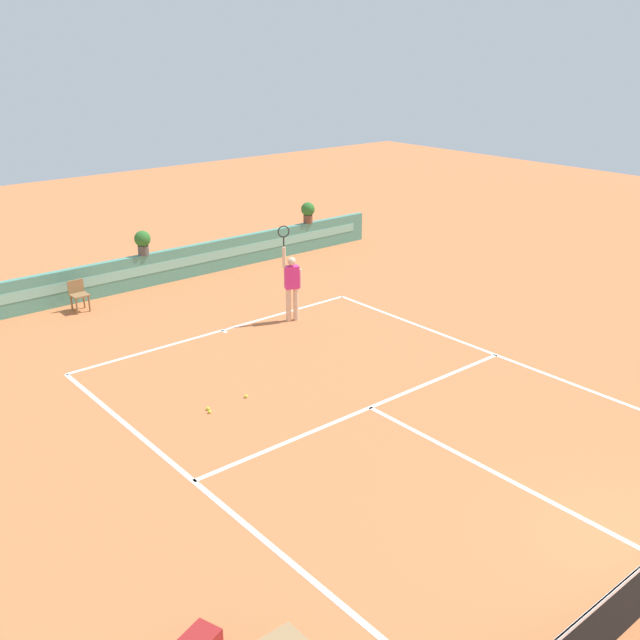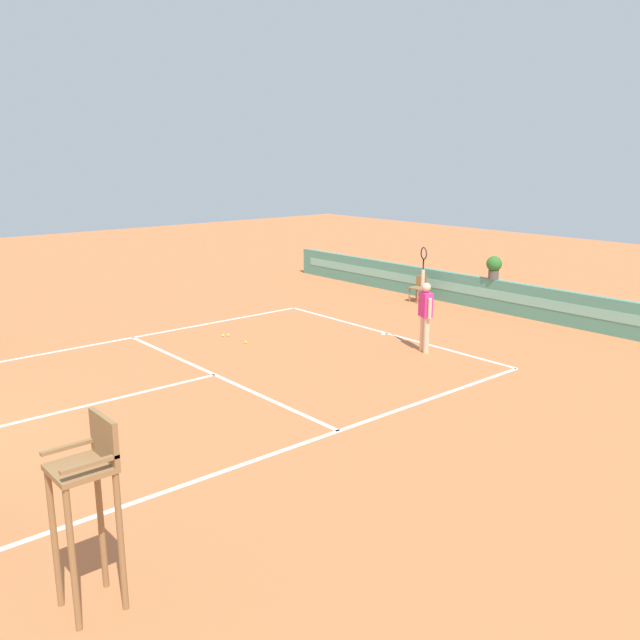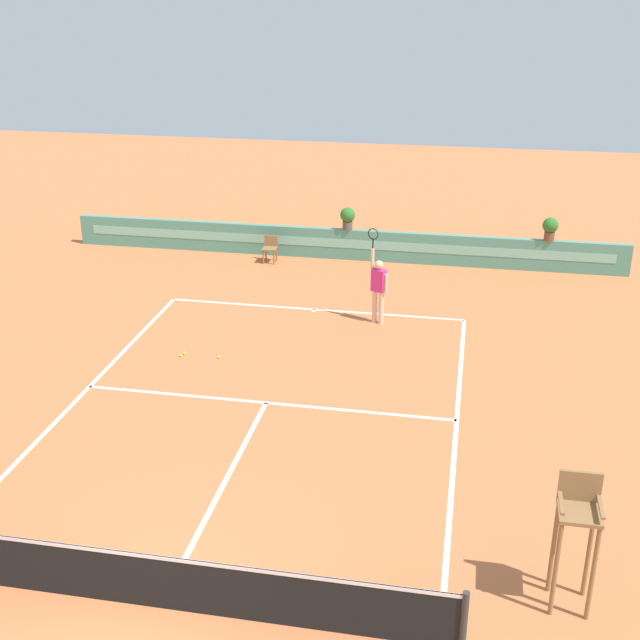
{
  "view_description": "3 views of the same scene",
  "coord_description": "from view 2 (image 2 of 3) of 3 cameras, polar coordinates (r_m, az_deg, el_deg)",
  "views": [
    {
      "loc": [
        -9.22,
        -3.02,
        6.95
      ],
      "look_at": [
        0.73,
        8.85,
        1.0
      ],
      "focal_mm": 40.94,
      "sensor_mm": 36.0,
      "label": 1
    },
    {
      "loc": [
        12.29,
        -1.03,
        4.75
      ],
      "look_at": [
        0.73,
        8.85,
        1.0
      ],
      "focal_mm": 37.66,
      "sensor_mm": 36.0,
      "label": 2
    },
    {
      "loc": [
        4.12,
        -9.0,
        8.67
      ],
      "look_at": [
        0.73,
        8.85,
        1.0
      ],
      "focal_mm": 46.51,
      "sensor_mm": 36.0,
      "label": 3
    }
  ],
  "objects": [
    {
      "name": "ground_plane",
      "position": [
        14.93,
        -10.24,
        -4.92
      ],
      "size": [
        60.0,
        60.0,
        0.0
      ],
      "primitive_type": "plane",
      "color": "#C66B3D"
    },
    {
      "name": "court_lines",
      "position": [
        15.28,
        -7.92,
        -4.38
      ],
      "size": [
        8.32,
        11.94,
        0.01
      ],
      "color": "white",
      "rests_on": "ground"
    },
    {
      "name": "back_wall_barrier",
      "position": [
        21.73,
        13.98,
        2.16
      ],
      "size": [
        18.0,
        0.21,
        1.0
      ],
      "color": "#4C8E7A",
      "rests_on": "ground"
    },
    {
      "name": "umpire_chair",
      "position": [
        7.58,
        -19.02,
        -13.64
      ],
      "size": [
        0.6,
        0.6,
        2.14
      ],
      "color": "olive",
      "rests_on": "ground"
    },
    {
      "name": "ball_kid_chair",
      "position": [
        22.5,
        8.37,
        2.76
      ],
      "size": [
        0.44,
        0.44,
        0.85
      ],
      "color": "olive",
      "rests_on": "ground"
    },
    {
      "name": "tennis_player",
      "position": [
        16.59,
        8.94,
        0.8
      ],
      "size": [
        0.58,
        0.34,
        2.58
      ],
      "color": "beige",
      "rests_on": "ground"
    },
    {
      "name": "tennis_ball_near_baseline",
      "position": [
        18.23,
        -7.81,
        -1.27
      ],
      "size": [
        0.07,
        0.07,
        0.07
      ],
      "primitive_type": "sphere",
      "color": "#CCE033",
      "rests_on": "ground"
    },
    {
      "name": "tennis_ball_mid_court",
      "position": [
        17.48,
        -6.33,
        -1.88
      ],
      "size": [
        0.07,
        0.07,
        0.07
      ],
      "primitive_type": "sphere",
      "color": "#CCE033",
      "rests_on": "ground"
    },
    {
      "name": "tennis_ball_by_sideline",
      "position": [
        18.2,
        -8.25,
        -1.31
      ],
      "size": [
        0.07,
        0.07,
        0.07
      ],
      "primitive_type": "sphere",
      "color": "#CCE033",
      "rests_on": "ground"
    },
    {
      "name": "potted_plant_centre",
      "position": [
        21.46,
        14.57,
        4.46
      ],
      "size": [
        0.48,
        0.48,
        0.72
      ],
      "color": "#514C47",
      "rests_on": "back_wall_barrier"
    }
  ]
}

